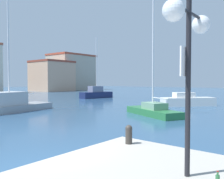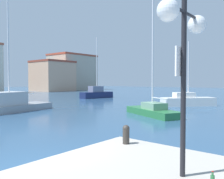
{
  "view_description": "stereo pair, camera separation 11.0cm",
  "coord_description": "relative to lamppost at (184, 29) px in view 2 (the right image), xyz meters",
  "views": [
    {
      "loc": [
        -3.98,
        -6.01,
        2.72
      ],
      "look_at": [
        16.17,
        10.62,
        1.79
      ],
      "focal_mm": 38.56,
      "sensor_mm": 36.0,
      "label": 1
    },
    {
      "loc": [
        -3.91,
        -6.09,
        2.72
      ],
      "look_at": [
        16.17,
        10.62,
        1.79
      ],
      "focal_mm": 38.56,
      "sensor_mm": 36.0,
      "label": 2
    }
  ],
  "objects": [
    {
      "name": "sailboat_navy_inner_mooring",
      "position": [
        23.56,
        24.59,
        -2.95
      ],
      "size": [
        5.76,
        2.37,
        9.69
      ],
      "color": "#19234C",
      "rests_on": "water"
    },
    {
      "name": "sailboat_grey_mid_harbor",
      "position": [
        5.89,
        18.5,
        -3.01
      ],
      "size": [
        8.28,
        3.83,
        13.32
      ],
      "color": "gray",
      "rests_on": "water"
    },
    {
      "name": "harbor_office",
      "position": [
        45.06,
        55.16,
        1.72
      ],
      "size": [
        13.12,
        9.28,
        10.84
      ],
      "color": "#B2A893",
      "rests_on": "ground"
    },
    {
      "name": "sailboat_white_behind_lamppost",
      "position": [
        20.94,
        8.48,
        -3.12
      ],
      "size": [
        5.49,
        5.04,
        6.99
      ],
      "color": "white",
      "rests_on": "water"
    },
    {
      "name": "yacht_club",
      "position": [
        35.15,
        51.87,
        0.36
      ],
      "size": [
        9.23,
        9.16,
        8.12
      ],
      "color": "tan",
      "rests_on": "ground"
    },
    {
      "name": "sailboat_green_far_right",
      "position": [
        12.17,
        7.72,
        -3.25
      ],
      "size": [
        3.92,
        5.7,
        9.08
      ],
      "color": "#28703D",
      "rests_on": "water"
    },
    {
      "name": "lamppost",
      "position": [
        0.0,
        0.0,
        0.0
      ],
      "size": [
        1.7,
        0.38,
        4.54
      ],
      "color": "black",
      "rests_on": "pier_quay"
    },
    {
      "name": "mooring_bollard",
      "position": [
        1.23,
        2.26,
        -2.52
      ],
      "size": [
        0.21,
        0.21,
        0.55
      ],
      "color": "#38332D",
      "rests_on": "pier_quay"
    },
    {
      "name": "water",
      "position": [
        14.53,
        24.21,
        -3.71
      ],
      "size": [
        160.0,
        160.0,
        0.0
      ],
      "primitive_type": "plane",
      "color": "#2D5175",
      "rests_on": "ground"
    }
  ]
}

